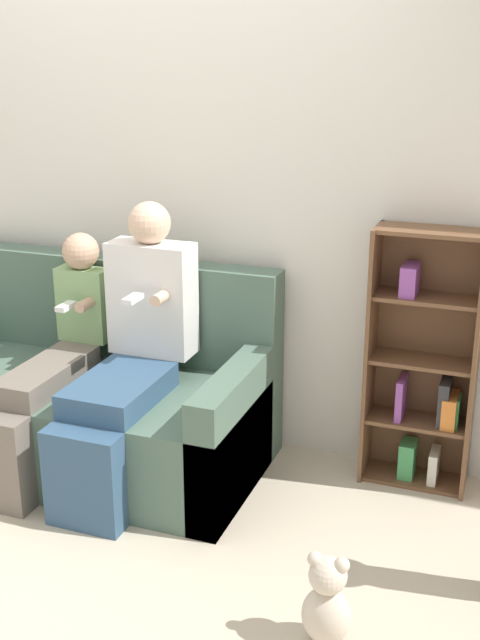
{
  "coord_description": "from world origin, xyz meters",
  "views": [
    {
      "loc": [
        1.73,
        -2.51,
        1.91
      ],
      "look_at": [
        0.57,
        0.59,
        0.78
      ],
      "focal_mm": 45.0,
      "sensor_mm": 36.0,
      "label": 1
    }
  ],
  "objects_px": {
    "adult_seated": "(131,349)",
    "teddy_bear": "(327,602)",
    "couch": "(90,400)",
    "bookshelf": "(424,368)",
    "child_seated": "(52,361)"
  },
  "relations": [
    {
      "from": "bookshelf",
      "to": "child_seated",
      "type": "bearing_deg",
      "value": -163.18
    },
    {
      "from": "couch",
      "to": "adult_seated",
      "type": "height_order",
      "value": "adult_seated"
    },
    {
      "from": "child_seated",
      "to": "bookshelf",
      "type": "distance_m",
      "value": 1.7
    },
    {
      "from": "couch",
      "to": "bookshelf",
      "type": "height_order",
      "value": "bookshelf"
    },
    {
      "from": "couch",
      "to": "bookshelf",
      "type": "relative_size",
      "value": 1.43
    },
    {
      "from": "child_seated",
      "to": "teddy_bear",
      "type": "bearing_deg",
      "value": -25.67
    },
    {
      "from": "adult_seated",
      "to": "teddy_bear",
      "type": "xyz_separation_m",
      "value": [
        1.12,
        -0.77,
        -0.48
      ]
    },
    {
      "from": "bookshelf",
      "to": "adult_seated",
      "type": "bearing_deg",
      "value": -160.32
    },
    {
      "from": "couch",
      "to": "bookshelf",
      "type": "bearing_deg",
      "value": 12.65
    },
    {
      "from": "adult_seated",
      "to": "teddy_bear",
      "type": "bearing_deg",
      "value": -34.64
    },
    {
      "from": "couch",
      "to": "adult_seated",
      "type": "relative_size",
      "value": 1.35
    },
    {
      "from": "teddy_bear",
      "to": "adult_seated",
      "type": "bearing_deg",
      "value": 145.36
    },
    {
      "from": "bookshelf",
      "to": "teddy_bear",
      "type": "relative_size",
      "value": 3.47
    },
    {
      "from": "child_seated",
      "to": "bookshelf",
      "type": "bearing_deg",
      "value": 16.82
    },
    {
      "from": "adult_seated",
      "to": "teddy_bear",
      "type": "relative_size",
      "value": 3.67
    }
  ]
}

